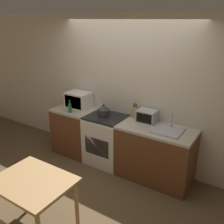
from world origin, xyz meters
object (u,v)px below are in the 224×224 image
kettle (104,111)px  microwave (79,100)px  dining_table (33,187)px  stove_range (107,139)px  toaster_oven (147,116)px  bottle (70,108)px

kettle → microwave: (-0.66, 0.12, 0.06)m
dining_table → stove_range: bearing=95.8°
microwave → toaster_oven: bearing=2.1°
kettle → bottle: 0.65m
kettle → bottle: (-0.62, -0.18, -0.00)m
microwave → stove_range: bearing=-8.9°
kettle → bottle: bottle is taller
stove_range → bottle: 0.88m
microwave → dining_table: (0.90, -1.93, -0.40)m
stove_range → bottle: size_ratio=3.98×
kettle → microwave: bearing=169.9°
kettle → dining_table: kettle is taller
kettle → toaster_oven: 0.77m
kettle → toaster_oven: bearing=12.8°
microwave → bottle: 0.31m
toaster_oven → bottle: bearing=-165.7°
microwave → bottle: bearing=-82.3°
kettle → dining_table: 1.86m
microwave → toaster_oven: size_ratio=1.45×
stove_range → dining_table: (0.18, -1.81, 0.20)m
kettle → microwave: size_ratio=0.49×
bottle → kettle: bearing=16.2°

